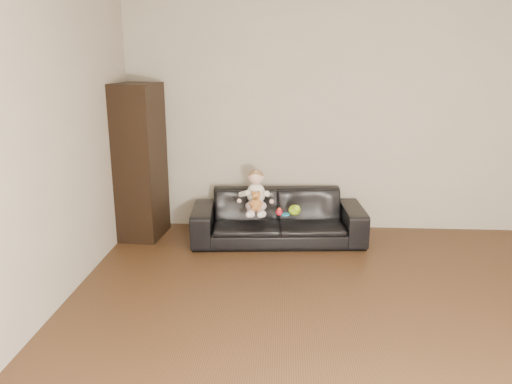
# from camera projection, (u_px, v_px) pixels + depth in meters

# --- Properties ---
(floor) EXTENTS (5.50, 5.50, 0.00)m
(floor) POSITION_uv_depth(u_px,v_px,m) (379.00, 360.00, 3.40)
(floor) COLOR #472D19
(floor) RESTS_ON ground
(wall_back) EXTENTS (5.00, 0.00, 5.00)m
(wall_back) POSITION_uv_depth(u_px,v_px,m) (343.00, 119.00, 5.70)
(wall_back) COLOR #B4AA97
(wall_back) RESTS_ON ground
(sofa) EXTENTS (1.94, 0.88, 0.55)m
(sofa) POSITION_uv_depth(u_px,v_px,m) (278.00, 217.00, 5.53)
(sofa) COLOR black
(sofa) RESTS_ON floor
(cabinet) EXTENTS (0.48, 0.63, 1.72)m
(cabinet) POSITION_uv_depth(u_px,v_px,m) (140.00, 162.00, 5.54)
(cabinet) COLOR black
(cabinet) RESTS_ON floor
(shelf_item) EXTENTS (0.20, 0.27, 0.28)m
(shelf_item) POSITION_uv_depth(u_px,v_px,m) (140.00, 127.00, 5.43)
(shelf_item) COLOR silver
(shelf_item) RESTS_ON cabinet
(baby) EXTENTS (0.35, 0.42, 0.46)m
(baby) POSITION_uv_depth(u_px,v_px,m) (256.00, 194.00, 5.37)
(baby) COLOR silver
(baby) RESTS_ON sofa
(teddy_bear) EXTENTS (0.15, 0.15, 0.22)m
(teddy_bear) POSITION_uv_depth(u_px,v_px,m) (256.00, 201.00, 5.24)
(teddy_bear) COLOR #B87234
(teddy_bear) RESTS_ON sofa
(toy_green) EXTENTS (0.14, 0.16, 0.11)m
(toy_green) POSITION_uv_depth(u_px,v_px,m) (295.00, 210.00, 5.30)
(toy_green) COLOR #94D519
(toy_green) RESTS_ON sofa
(toy_rattle) EXTENTS (0.09, 0.09, 0.07)m
(toy_rattle) POSITION_uv_depth(u_px,v_px,m) (279.00, 212.00, 5.28)
(toy_rattle) COLOR red
(toy_rattle) RESTS_ON sofa
(toy_blue_disc) EXTENTS (0.11, 0.11, 0.01)m
(toy_blue_disc) POSITION_uv_depth(u_px,v_px,m) (285.00, 214.00, 5.31)
(toy_blue_disc) COLOR #1B9AD9
(toy_blue_disc) RESTS_ON sofa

